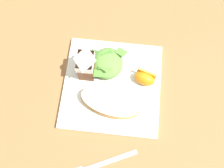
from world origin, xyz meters
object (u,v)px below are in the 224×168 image
at_px(cheesy_pizza_bread, 111,103).
at_px(orange_wedge_front, 145,78).
at_px(white_plate, 112,86).
at_px(green_salad_pile, 107,63).
at_px(metal_fork, 98,165).
at_px(milk_carton, 86,64).

relative_size(cheesy_pizza_bread, orange_wedge_front, 2.68).
relative_size(white_plate, green_salad_pile, 2.59).
bearing_deg(metal_fork, milk_carton, 13.81).
height_order(white_plate, milk_carton, milk_carton).
bearing_deg(cheesy_pizza_bread, orange_wedge_front, -46.66).
distance_m(cheesy_pizza_bread, metal_fork, 0.17).
bearing_deg(milk_carton, metal_fork, -166.19).
bearing_deg(orange_wedge_front, white_plate, 104.97).
height_order(cheesy_pizza_bread, milk_carton, milk_carton).
bearing_deg(cheesy_pizza_bread, white_plate, 4.53).
height_order(white_plate, metal_fork, white_plate).
xyz_separation_m(cheesy_pizza_bread, metal_fork, (-0.17, 0.02, -0.03)).
bearing_deg(cheesy_pizza_bread, milk_carton, 41.52).
bearing_deg(white_plate, cheesy_pizza_bread, -175.47).
height_order(green_salad_pile, orange_wedge_front, green_salad_pile).
relative_size(cheesy_pizza_bread, metal_fork, 1.03).
xyz_separation_m(cheesy_pizza_bread, green_salad_pile, (0.12, 0.02, 0.00)).
xyz_separation_m(green_salad_pile, metal_fork, (-0.28, -0.01, -0.03)).
bearing_deg(white_plate, green_salad_pile, 18.73).
relative_size(orange_wedge_front, metal_fork, 0.38).
height_order(milk_carton, orange_wedge_front, milk_carton).
distance_m(white_plate, orange_wedge_front, 0.10).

